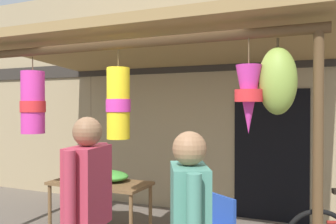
{
  "coord_description": "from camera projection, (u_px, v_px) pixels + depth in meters",
  "views": [
    {
      "loc": [
        1.89,
        -3.34,
        1.73
      ],
      "look_at": [
        -0.09,
        1.23,
        1.66
      ],
      "focal_mm": 37.26,
      "sensor_mm": 36.0,
      "label": 1
    }
  ],
  "objects": [
    {
      "name": "vendor_in_orange",
      "position": [
        88.0,
        206.0,
        2.64
      ],
      "size": [
        0.27,
        0.59,
        1.66
      ],
      "color": "#4C8E7A",
      "rests_on": "ground_plane"
    },
    {
      "name": "flower_heap_on_table",
      "position": [
        105.0,
        176.0,
        4.86
      ],
      "size": [
        0.72,
        0.51,
        0.15
      ],
      "color": "green",
      "rests_on": "display_table"
    },
    {
      "name": "shop_facade",
      "position": [
        197.0,
        94.0,
        5.87
      ],
      "size": [
        11.68,
        0.29,
        3.91
      ],
      "color": "#9E8966",
      "rests_on": "ground_plane"
    },
    {
      "name": "market_stall_canopy",
      "position": [
        161.0,
        58.0,
        4.68
      ],
      "size": [
        4.45,
        2.68,
        2.7
      ],
      "color": "brown",
      "rests_on": "ground_plane"
    },
    {
      "name": "display_table",
      "position": [
        100.0,
        187.0,
        4.81
      ],
      "size": [
        1.39,
        0.64,
        0.69
      ],
      "color": "brown",
      "rests_on": "ground_plane"
    }
  ]
}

